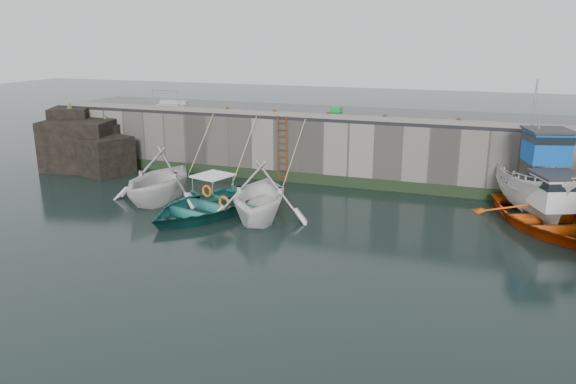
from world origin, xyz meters
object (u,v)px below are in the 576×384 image
(bollard_c, at_px, (329,115))
(boat_near_blue, at_px, (205,213))
(bollard_a, at_px, (228,110))
(bollard_d, at_px, (385,118))
(ladder, at_px, (282,149))
(boat_far_orange, at_px, (545,216))
(boat_far_white, at_px, (536,186))
(bollard_e, at_px, (459,121))
(fish_crate, at_px, (336,109))
(bollard_b, at_px, (275,113))
(boat_near_blacktrim, at_px, (260,218))
(boat_near_white, at_px, (160,200))

(bollard_c, bearing_deg, boat_near_blue, -118.99)
(bollard_a, bearing_deg, bollard_d, 0.00)
(ladder, xyz_separation_m, boat_far_orange, (11.52, -2.88, -1.19))
(boat_far_white, relative_size, bollard_e, 24.98)
(fish_crate, height_order, bollard_b, bollard_b)
(boat_near_blacktrim, distance_m, boat_far_orange, 10.75)
(boat_far_orange, height_order, bollard_a, boat_far_orange)
(boat_near_blue, relative_size, boat_far_orange, 0.79)
(bollard_b, xyz_separation_m, bollard_d, (5.30, 0.00, 0.00))
(ladder, height_order, boat_far_white, boat_far_white)
(boat_far_white, bearing_deg, fish_crate, 143.31)
(bollard_a, bearing_deg, boat_near_blacktrim, -55.07)
(boat_far_orange, xyz_separation_m, fish_crate, (-9.59, 5.39, 2.90))
(bollard_c, distance_m, bollard_d, 2.60)
(boat_near_blue, bearing_deg, bollard_d, 61.85)
(bollard_a, distance_m, bollard_d, 7.80)
(boat_near_blue, distance_m, fish_crate, 9.42)
(bollard_e, bearing_deg, boat_far_white, -24.58)
(boat_far_white, distance_m, fish_crate, 10.25)
(bollard_c, bearing_deg, bollard_e, 0.00)
(fish_crate, bearing_deg, boat_near_blacktrim, -90.55)
(boat_near_blacktrim, height_order, boat_far_orange, boat_far_orange)
(boat_far_orange, xyz_separation_m, bollard_b, (-12.02, 3.22, 2.90))
(boat_near_white, relative_size, bollard_a, 17.64)
(bollard_e, bearing_deg, bollard_c, 180.00)
(bollard_e, bearing_deg, boat_near_blue, -146.45)
(boat_far_orange, relative_size, bollard_b, 25.52)
(ladder, distance_m, bollard_c, 2.81)
(ladder, xyz_separation_m, fish_crate, (1.94, 2.51, 1.70))
(boat_far_orange, bearing_deg, bollard_c, 138.24)
(bollard_a, bearing_deg, boat_near_white, -99.76)
(boat_near_blacktrim, distance_m, boat_far_white, 11.10)
(boat_far_white, relative_size, bollard_b, 24.98)
(boat_near_blue, height_order, boat_near_blacktrim, boat_near_blacktrim)
(boat_near_blue, relative_size, bollard_c, 20.16)
(boat_near_blue, height_order, fish_crate, fish_crate)
(boat_near_blacktrim, bearing_deg, bollard_d, 43.52)
(ladder, height_order, boat_near_white, ladder)
(boat_near_blue, distance_m, bollard_e, 11.49)
(boat_near_blue, xyz_separation_m, boat_far_orange, (12.69, 2.87, 0.40))
(boat_near_blue, xyz_separation_m, bollard_b, (0.67, 6.08, 3.30))
(bollard_e, bearing_deg, fish_crate, 160.26)
(bollard_d, bearing_deg, bollard_c, 180.00)
(boat_far_white, height_order, bollard_c, boat_far_white)
(ladder, bearing_deg, bollard_b, 146.14)
(boat_near_blue, bearing_deg, boat_near_blacktrim, 20.87)
(bollard_c, height_order, bollard_d, same)
(boat_far_orange, bearing_deg, ladder, 143.24)
(bollard_b, relative_size, bollard_e, 1.00)
(boat_near_blacktrim, distance_m, bollard_b, 6.95)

